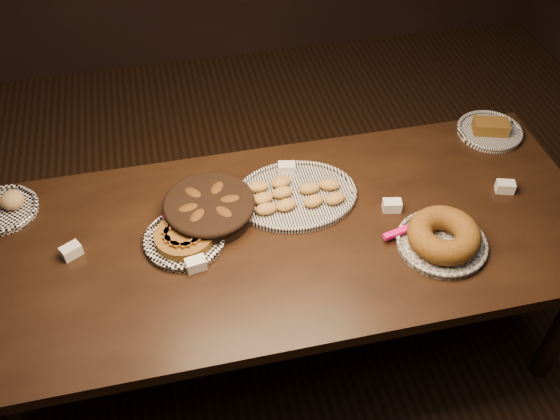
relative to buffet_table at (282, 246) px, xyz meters
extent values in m
plane|color=black|center=(0.00, 0.00, -0.68)|extent=(5.00, 5.00, 0.00)
cube|color=black|center=(0.00, 0.00, 0.05)|extent=(2.40, 1.00, 0.05)
cylinder|color=black|center=(-1.08, 0.38, -0.33)|extent=(0.08, 0.08, 0.70)
cylinder|color=black|center=(1.08, 0.38, -0.33)|extent=(0.08, 0.08, 0.70)
torus|color=white|center=(-0.36, 0.03, 0.09)|extent=(0.30, 0.30, 0.02)
cylinder|color=#503410|center=(-0.36, 0.03, 0.10)|extent=(0.22, 0.22, 0.03)
cube|color=#552A0E|center=(-0.30, 0.03, 0.13)|extent=(0.02, 0.07, 0.01)
cube|color=#552A0E|center=(-0.31, 0.07, 0.13)|extent=(0.06, 0.07, 0.01)
cube|color=#552A0E|center=(-0.34, 0.09, 0.13)|extent=(0.08, 0.04, 0.01)
cube|color=#552A0E|center=(-0.38, 0.09, 0.13)|extent=(0.08, 0.04, 0.01)
cube|color=#552A0E|center=(-0.41, 0.07, 0.13)|extent=(0.06, 0.07, 0.01)
cube|color=#552A0E|center=(-0.42, 0.03, 0.13)|extent=(0.02, 0.07, 0.01)
cube|color=#552A0E|center=(-0.41, 0.00, 0.13)|extent=(0.06, 0.07, 0.01)
cube|color=#552A0E|center=(-0.38, -0.02, 0.13)|extent=(0.08, 0.04, 0.01)
cube|color=#552A0E|center=(-0.34, -0.02, 0.13)|extent=(0.08, 0.04, 0.01)
cube|color=#552A0E|center=(-0.31, 0.00, 0.13)|extent=(0.06, 0.07, 0.01)
cube|color=#FF0C76|center=(-0.36, 0.15, 0.10)|extent=(0.12, 0.03, 0.02)
cube|color=silver|center=(-0.23, 0.14, 0.10)|extent=(0.15, 0.04, 0.00)
torus|color=black|center=(0.09, 0.17, 0.09)|extent=(0.39, 0.39, 0.02)
ellipsoid|color=brown|center=(-0.04, 0.10, 0.11)|extent=(0.09, 0.06, 0.04)
ellipsoid|color=brown|center=(0.04, 0.11, 0.11)|extent=(0.10, 0.07, 0.04)
ellipsoid|color=brown|center=(0.15, 0.11, 0.11)|extent=(0.10, 0.08, 0.04)
ellipsoid|color=brown|center=(0.23, 0.10, 0.11)|extent=(0.09, 0.07, 0.04)
ellipsoid|color=brown|center=(-0.04, 0.16, 0.11)|extent=(0.09, 0.07, 0.04)
ellipsoid|color=brown|center=(0.04, 0.18, 0.11)|extent=(0.09, 0.07, 0.04)
ellipsoid|color=brown|center=(0.15, 0.18, 0.11)|extent=(0.09, 0.06, 0.04)
ellipsoid|color=brown|center=(0.23, 0.18, 0.11)|extent=(0.10, 0.07, 0.04)
ellipsoid|color=brown|center=(-0.05, 0.23, 0.11)|extent=(0.09, 0.06, 0.04)
ellipsoid|color=brown|center=(0.05, 0.24, 0.11)|extent=(0.09, 0.07, 0.04)
torus|color=black|center=(0.55, -0.19, 0.09)|extent=(0.33, 0.33, 0.02)
torus|color=brown|center=(0.55, -0.19, 0.13)|extent=(0.35, 0.35, 0.09)
cube|color=#FF0C76|center=(0.41, -0.12, 0.10)|extent=(0.12, 0.05, 0.02)
cube|color=silver|center=(0.54, -0.09, 0.10)|extent=(0.15, 0.07, 0.00)
cylinder|color=black|center=(-0.25, 0.14, 0.11)|extent=(0.34, 0.34, 0.08)
torus|color=black|center=(-0.25, 0.14, 0.14)|extent=(0.35, 0.35, 0.03)
ellipsoid|color=black|center=(-0.17, 0.14, 0.14)|extent=(0.10, 0.06, 0.05)
ellipsoid|color=black|center=(-0.21, 0.21, 0.14)|extent=(0.10, 0.12, 0.05)
ellipsoid|color=black|center=(-0.30, 0.20, 0.14)|extent=(0.11, 0.12, 0.05)
ellipsoid|color=black|center=(-0.33, 0.13, 0.14)|extent=(0.11, 0.08, 0.05)
ellipsoid|color=black|center=(-0.30, 0.08, 0.14)|extent=(0.11, 0.12, 0.05)
ellipsoid|color=black|center=(-0.20, 0.08, 0.14)|extent=(0.11, 0.12, 0.05)
torus|color=white|center=(-1.02, 0.34, 0.09)|extent=(0.26, 0.26, 0.02)
ellipsoid|color=#AD7B50|center=(-0.98, 0.35, 0.12)|extent=(0.09, 0.09, 0.07)
torus|color=black|center=(1.02, 0.38, 0.09)|extent=(0.28, 0.28, 0.02)
cube|color=#503410|center=(1.02, 0.38, 0.11)|extent=(0.17, 0.13, 0.05)
cube|color=white|center=(-0.33, -0.10, 0.10)|extent=(0.08, 0.06, 0.04)
cube|color=white|center=(0.09, 0.33, 0.10)|extent=(0.08, 0.06, 0.04)
cube|color=white|center=(0.44, 0.03, 0.10)|extent=(0.08, 0.06, 0.04)
cube|color=white|center=(-0.76, 0.06, 0.10)|extent=(0.08, 0.07, 0.04)
cube|color=white|center=(0.91, 0.03, 0.10)|extent=(0.08, 0.06, 0.04)
camera|label=1|loc=(-0.35, -1.54, 1.78)|focal=40.00mm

